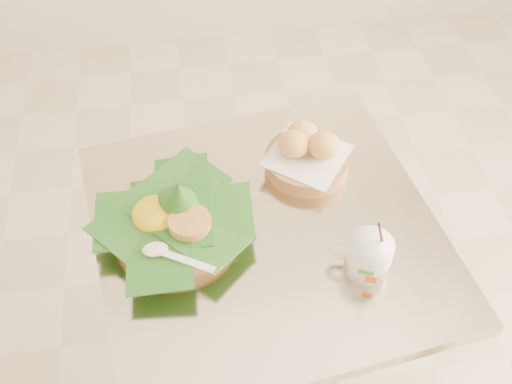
{
  "coord_description": "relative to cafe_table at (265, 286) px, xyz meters",
  "views": [
    {
      "loc": [
        0.01,
        -0.81,
        1.79
      ],
      "look_at": [
        0.13,
        0.05,
        0.82
      ],
      "focal_mm": 45.0,
      "sensor_mm": 36.0,
      "label": 1
    }
  ],
  "objects": [
    {
      "name": "coffee_mug",
      "position": [
        0.18,
        -0.13,
        0.26
      ],
      "size": [
        0.12,
        0.1,
        0.16
      ],
      "rotation": [
        0.0,
        0.0,
        -0.39
      ],
      "color": "white",
      "rests_on": "cafe_table"
    },
    {
      "name": "bread_basket",
      "position": [
        0.12,
        0.16,
        0.26
      ],
      "size": [
        0.22,
        0.22,
        0.1
      ],
      "rotation": [
        0.0,
        0.0,
        0.15
      ],
      "color": "#B5814D",
      "rests_on": "cafe_table"
    },
    {
      "name": "rice_basket",
      "position": [
        -0.19,
        0.02,
        0.26
      ],
      "size": [
        0.32,
        0.32,
        0.16
      ],
      "rotation": [
        0.0,
        0.0,
        -0.21
      ],
      "color": "#B5814D",
      "rests_on": "cafe_table"
    },
    {
      "name": "cafe_table",
      "position": [
        0.0,
        0.0,
        0.0
      ],
      "size": [
        0.8,
        0.8,
        0.75
      ],
      "rotation": [
        0.0,
        0.0,
        0.15
      ],
      "color": "gray",
      "rests_on": "floor"
    }
  ]
}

